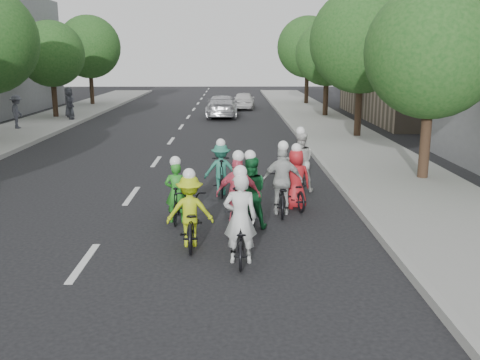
{
  "coord_description": "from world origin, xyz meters",
  "views": [
    {
      "loc": [
        2.86,
        -9.62,
        3.86
      ],
      "look_at": [
        3.03,
        2.64,
        1.0
      ],
      "focal_mm": 40.0,
      "sensor_mm": 36.0,
      "label": 1
    }
  ],
  "objects_px": {
    "cyclist_1": "(250,198)",
    "cyclist_7": "(221,173)",
    "cyclist_4": "(295,186)",
    "spectator_1": "(70,105)",
    "follow_car_lead": "(222,106)",
    "cyclist_5": "(177,199)",
    "cyclist_2": "(190,217)",
    "cyclist_6": "(299,168)",
    "spectator_2": "(69,102)",
    "spectator_0": "(17,112)",
    "cyclist_3": "(238,201)",
    "cyclist_8": "(282,189)",
    "follow_car_trail": "(244,100)"
  },
  "relations": [
    {
      "from": "cyclist_4",
      "to": "cyclist_8",
      "type": "xyz_separation_m",
      "value": [
        -0.39,
        -0.51,
        0.05
      ]
    },
    {
      "from": "cyclist_4",
      "to": "follow_car_trail",
      "type": "height_order",
      "value": "cyclist_4"
    },
    {
      "from": "cyclist_8",
      "to": "spectator_2",
      "type": "xyz_separation_m",
      "value": [
        -11.32,
        20.45,
        0.42
      ]
    },
    {
      "from": "cyclist_4",
      "to": "cyclist_6",
      "type": "distance_m",
      "value": 1.77
    },
    {
      "from": "cyclist_6",
      "to": "spectator_2",
      "type": "distance_m",
      "value": 21.82
    },
    {
      "from": "cyclist_3",
      "to": "cyclist_8",
      "type": "bearing_deg",
      "value": -118.5
    },
    {
      "from": "cyclist_2",
      "to": "spectator_1",
      "type": "height_order",
      "value": "spectator_1"
    },
    {
      "from": "cyclist_2",
      "to": "cyclist_4",
      "type": "bearing_deg",
      "value": -135.0
    },
    {
      "from": "follow_car_lead",
      "to": "cyclist_5",
      "type": "bearing_deg",
      "value": 89.17
    },
    {
      "from": "follow_car_trail",
      "to": "cyclist_1",
      "type": "bearing_deg",
      "value": 92.59
    },
    {
      "from": "cyclist_8",
      "to": "follow_car_lead",
      "type": "relative_size",
      "value": 0.38
    },
    {
      "from": "cyclist_5",
      "to": "cyclist_8",
      "type": "relative_size",
      "value": 0.86
    },
    {
      "from": "cyclist_6",
      "to": "follow_car_lead",
      "type": "relative_size",
      "value": 0.39
    },
    {
      "from": "cyclist_6",
      "to": "spectator_1",
      "type": "distance_m",
      "value": 20.42
    },
    {
      "from": "cyclist_3",
      "to": "cyclist_4",
      "type": "relative_size",
      "value": 1.09
    },
    {
      "from": "cyclist_4",
      "to": "follow_car_trail",
      "type": "distance_m",
      "value": 26.46
    },
    {
      "from": "cyclist_2",
      "to": "follow_car_trail",
      "type": "distance_m",
      "value": 29.26
    },
    {
      "from": "cyclist_4",
      "to": "spectator_1",
      "type": "distance_m",
      "value": 21.71
    },
    {
      "from": "cyclist_5",
      "to": "cyclist_3",
      "type": "bearing_deg",
      "value": 152.96
    },
    {
      "from": "cyclist_3",
      "to": "follow_car_trail",
      "type": "distance_m",
      "value": 28.33
    },
    {
      "from": "cyclist_3",
      "to": "follow_car_lead",
      "type": "distance_m",
      "value": 22.89
    },
    {
      "from": "spectator_1",
      "to": "follow_car_lead",
      "type": "bearing_deg",
      "value": -85.66
    },
    {
      "from": "cyclist_3",
      "to": "cyclist_7",
      "type": "xyz_separation_m",
      "value": [
        -0.45,
        3.28,
        -0.06
      ]
    },
    {
      "from": "cyclist_8",
      "to": "cyclist_5",
      "type": "bearing_deg",
      "value": 18.19
    },
    {
      "from": "cyclist_7",
      "to": "spectator_1",
      "type": "relative_size",
      "value": 1.05
    },
    {
      "from": "cyclist_4",
      "to": "spectator_1",
      "type": "relative_size",
      "value": 1.02
    },
    {
      "from": "cyclist_1",
      "to": "cyclist_7",
      "type": "xyz_separation_m",
      "value": [
        -0.72,
        3.02,
        -0.06
      ]
    },
    {
      "from": "cyclist_1",
      "to": "spectator_1",
      "type": "relative_size",
      "value": 1.08
    },
    {
      "from": "cyclist_5",
      "to": "follow_car_lead",
      "type": "xyz_separation_m",
      "value": [
        0.66,
        22.14,
        0.15
      ]
    },
    {
      "from": "cyclist_8",
      "to": "follow_car_trail",
      "type": "xyz_separation_m",
      "value": [
        -0.39,
        26.96,
        0.0
      ]
    },
    {
      "from": "cyclist_3",
      "to": "cyclist_4",
      "type": "bearing_deg",
      "value": -117.97
    },
    {
      "from": "cyclist_5",
      "to": "cyclist_6",
      "type": "bearing_deg",
      "value": -138.89
    },
    {
      "from": "spectator_0",
      "to": "spectator_2",
      "type": "height_order",
      "value": "spectator_2"
    },
    {
      "from": "cyclist_3",
      "to": "spectator_1",
      "type": "xyz_separation_m",
      "value": [
        -9.76,
        20.43,
        0.31
      ]
    },
    {
      "from": "cyclist_5",
      "to": "spectator_2",
      "type": "height_order",
      "value": "spectator_2"
    },
    {
      "from": "cyclist_6",
      "to": "follow_car_trail",
      "type": "distance_m",
      "value": 24.73
    },
    {
      "from": "cyclist_7",
      "to": "cyclist_4",
      "type": "bearing_deg",
      "value": 140.7
    },
    {
      "from": "spectator_1",
      "to": "spectator_2",
      "type": "height_order",
      "value": "spectator_2"
    },
    {
      "from": "cyclist_6",
      "to": "cyclist_5",
      "type": "bearing_deg",
      "value": 38.69
    },
    {
      "from": "cyclist_5",
      "to": "follow_car_lead",
      "type": "bearing_deg",
      "value": -91.89
    },
    {
      "from": "follow_car_lead",
      "to": "cyclist_1",
      "type": "bearing_deg",
      "value": 93.58
    },
    {
      "from": "cyclist_8",
      "to": "cyclist_4",
      "type": "bearing_deg",
      "value": -122.62
    },
    {
      "from": "cyclist_2",
      "to": "spectator_0",
      "type": "bearing_deg",
      "value": -62.15
    },
    {
      "from": "spectator_1",
      "to": "cyclist_4",
      "type": "bearing_deg",
      "value": -159.7
    },
    {
      "from": "spectator_0",
      "to": "cyclist_4",
      "type": "bearing_deg",
      "value": -144.52
    },
    {
      "from": "cyclist_3",
      "to": "spectator_0",
      "type": "relative_size",
      "value": 1.08
    },
    {
      "from": "cyclist_4",
      "to": "cyclist_6",
      "type": "height_order",
      "value": "cyclist_6"
    },
    {
      "from": "cyclist_5",
      "to": "spectator_1",
      "type": "height_order",
      "value": "spectator_1"
    },
    {
      "from": "cyclist_4",
      "to": "spectator_2",
      "type": "bearing_deg",
      "value": -68.27
    },
    {
      "from": "cyclist_5",
      "to": "spectator_1",
      "type": "bearing_deg",
      "value": -67.31
    }
  ]
}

